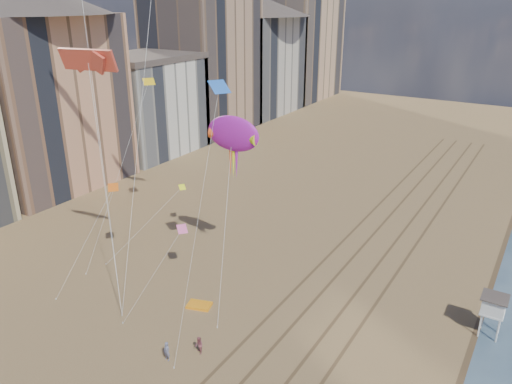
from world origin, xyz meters
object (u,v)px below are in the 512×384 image
grounded_kite (199,305)px  kite_flyer_a (167,351)px  kite_flyer_b (199,345)px  show_kite (233,134)px  lifeguard_stand (494,306)px

grounded_kite → kite_flyer_a: kite_flyer_a is taller
kite_flyer_a → kite_flyer_b: 2.51m
show_kite → kite_flyer_a: bearing=-78.3°
lifeguard_stand → kite_flyer_b: bearing=-142.8°
kite_flyer_a → kite_flyer_b: size_ratio=1.08×
kite_flyer_b → kite_flyer_a: bearing=-93.2°
kite_flyer_b → show_kite: bearing=148.4°
lifeguard_stand → show_kite: bearing=-173.6°
lifeguard_stand → grounded_kite: bearing=-157.8°
grounded_kite → show_kite: (-0.57, 6.75, 14.36)m
lifeguard_stand → kite_flyer_a: 26.43m
grounded_kite → kite_flyer_b: (3.91, -5.06, 0.62)m
show_kite → kite_flyer_a: size_ratio=10.88×
kite_flyer_a → kite_flyer_b: (1.64, 1.90, -0.06)m
kite_flyer_a → show_kite: bearing=104.0°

